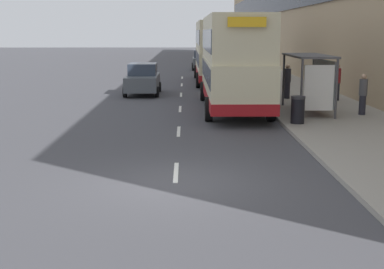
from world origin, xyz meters
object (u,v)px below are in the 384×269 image
bus_shelter (314,73)px  car_1 (143,79)px  pedestrian_1 (337,82)px  litter_bin (298,110)px  car_0 (202,60)px  double_decker_bus_near (234,61)px  pedestrian_at_shelter (363,94)px  pedestrian_2 (287,81)px  double_decker_bus_ahead (215,50)px

bus_shelter → car_1: bus_shelter is taller
pedestrian_1 → litter_bin: size_ratio=1.78×
pedestrian_1 → bus_shelter: bearing=-117.5°
car_0 → litter_bin: bearing=-85.1°
double_decker_bus_near → car_0: double_decker_bus_near is taller
pedestrian_at_shelter → pedestrian_1: pedestrian_1 is taller
car_1 → pedestrian_1: bearing=158.8°
pedestrian_2 → bus_shelter: bearing=-88.0°
litter_bin → bus_shelter: bearing=65.8°
bus_shelter → pedestrian_1: 4.84m
double_decker_bus_near → car_1: double_decker_bus_near is taller
double_decker_bus_near → pedestrian_at_shelter: bearing=-25.0°
car_1 → pedestrian_2: pedestrian_2 is taller
pedestrian_2 → car_0: bearing=99.1°
bus_shelter → double_decker_bus_near: (-3.30, 1.85, 0.41)m
litter_bin → double_decker_bus_near: bearing=114.4°
bus_shelter → pedestrian_2: size_ratio=2.34×
double_decker_bus_near → car_0: size_ratio=2.58×
pedestrian_1 → double_decker_bus_ahead: bearing=117.0°
double_decker_bus_near → pedestrian_2: (3.12, 3.17, -1.23)m
double_decker_bus_near → pedestrian_1: 6.11m
double_decker_bus_ahead → bus_shelter: bearing=-77.4°
pedestrian_2 → pedestrian_at_shelter: bearing=-69.2°
car_0 → litter_bin: (2.66, -30.89, -0.23)m
car_0 → pedestrian_at_shelter: (5.85, -28.77, 0.12)m
car_1 → pedestrian_2: 8.44m
car_1 → litter_bin: size_ratio=4.15×
pedestrian_1 → pedestrian_2: 2.51m
bus_shelter → pedestrian_at_shelter: size_ratio=2.43×
double_decker_bus_ahead → car_1: bearing=-123.1°
bus_shelter → pedestrian_2: 5.09m
pedestrian_1 → litter_bin: bearing=-116.3°
car_1 → bus_shelter: bearing=134.3°
double_decker_bus_ahead → litter_bin: 18.14m
bus_shelter → double_decker_bus_ahead: size_ratio=0.38×
car_1 → pedestrian_2: (7.82, -3.17, 0.17)m
bus_shelter → pedestrian_1: size_ratio=2.25×
double_decker_bus_near → litter_bin: (2.08, -4.57, -1.61)m
double_decker_bus_ahead → pedestrian_1: double_decker_bus_ahead is taller
pedestrian_at_shelter → pedestrian_2: size_ratio=0.96×
double_decker_bus_ahead → pedestrian_2: size_ratio=6.23×
double_decker_bus_near → pedestrian_1: (5.50, 2.38, -1.19)m
double_decker_bus_near → pedestrian_at_shelter: (5.26, -2.45, -1.26)m
double_decker_bus_ahead → pedestrian_at_shelter: (5.36, -15.82, -1.26)m
bus_shelter → car_0: size_ratio=1.05×
bus_shelter → double_decker_bus_ahead: (-3.40, 15.22, 0.41)m
car_1 → pedestrian_at_shelter: bearing=138.6°
bus_shelter → car_1: bearing=134.3°
car_0 → pedestrian_2: 23.46m
double_decker_bus_near → car_1: size_ratio=2.37×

